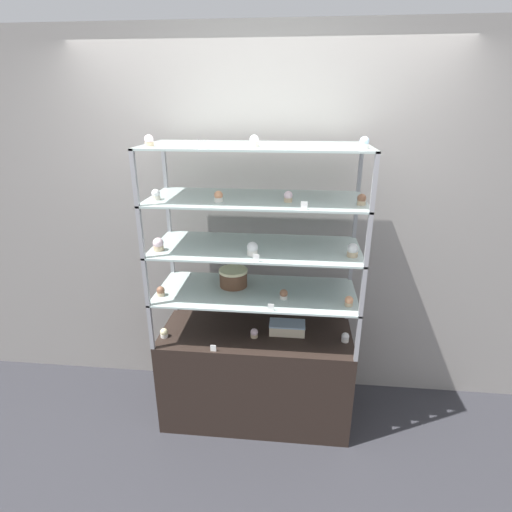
{
  "coord_description": "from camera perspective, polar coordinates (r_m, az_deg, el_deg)",
  "views": [
    {
      "loc": [
        0.24,
        -2.32,
        2.13
      ],
      "look_at": [
        0.0,
        0.0,
        1.23
      ],
      "focal_mm": 28.0,
      "sensor_mm": 36.0,
      "label": 1
    }
  ],
  "objects": [
    {
      "name": "cupcake_2",
      "position": [
        2.7,
        12.63,
        -11.27
      ],
      "size": [
        0.05,
        0.05,
        0.06
      ],
      "color": "white",
      "rests_on": "display_base"
    },
    {
      "name": "cupcake_14",
      "position": [
        2.24,
        -0.22,
        16.12
      ],
      "size": [
        0.05,
        0.05,
        0.06
      ],
      "color": "beige",
      "rests_on": "display_riser_top"
    },
    {
      "name": "back_wall",
      "position": [
        2.86,
        0.84,
        4.24
      ],
      "size": [
        8.0,
        0.05,
        2.6
      ],
      "color": "gray",
      "rests_on": "ground_plane"
    },
    {
      "name": "display_riser_middle",
      "position": [
        2.48,
        0.0,
        0.94
      ],
      "size": [
        1.28,
        0.53,
        0.31
      ],
      "color": "#99999E",
      "rests_on": "display_riser_lower"
    },
    {
      "name": "cupcake_0",
      "position": [
        2.75,
        -13.0,
        -10.66
      ],
      "size": [
        0.05,
        0.05,
        0.06
      ],
      "color": "white",
      "rests_on": "display_base"
    },
    {
      "name": "display_riser_top",
      "position": [
        2.34,
        0.0,
        15.18
      ],
      "size": [
        1.28,
        0.53,
        0.31
      ],
      "color": "#99999E",
      "rests_on": "display_riser_upper"
    },
    {
      "name": "price_tag_1",
      "position": [
        2.36,
        2.15,
        -7.33
      ],
      "size": [
        0.04,
        0.0,
        0.04
      ],
      "color": "white",
      "rests_on": "display_riser_lower"
    },
    {
      "name": "cupcake_4",
      "position": [
        2.5,
        3.98,
        -5.49
      ],
      "size": [
        0.05,
        0.05,
        0.06
      ],
      "color": "white",
      "rests_on": "display_riser_lower"
    },
    {
      "name": "price_tag_0",
      "position": [
        2.56,
        -6.13,
        -12.96
      ],
      "size": [
        0.04,
        0.0,
        0.04
      ],
      "color": "white",
      "rests_on": "display_base"
    },
    {
      "name": "cupcake_1",
      "position": [
        2.68,
        -0.26,
        -10.97
      ],
      "size": [
        0.05,
        0.05,
        0.06
      ],
      "color": "#CCB28C",
      "rests_on": "display_base"
    },
    {
      "name": "cupcake_10",
      "position": [
        2.31,
        -5.37,
        8.47
      ],
      "size": [
        0.05,
        0.05,
        0.06
      ],
      "color": "white",
      "rests_on": "display_riser_upper"
    },
    {
      "name": "price_tag_4",
      "position": [
        2.14,
        -7.71,
        15.5
      ],
      "size": [
        0.04,
        0.0,
        0.04
      ],
      "color": "white",
      "rests_on": "display_riser_top"
    },
    {
      "name": "cupcake_8",
      "position": [
        2.37,
        13.64,
        0.8
      ],
      "size": [
        0.07,
        0.07,
        0.08
      ],
      "color": "#CCB28C",
      "rests_on": "display_riser_middle"
    },
    {
      "name": "cupcake_5",
      "position": [
        2.47,
        13.14,
        -6.3
      ],
      "size": [
        0.05,
        0.05,
        0.06
      ],
      "color": "#CCB28C",
      "rests_on": "display_riser_lower"
    },
    {
      "name": "cupcake_13",
      "position": [
        2.33,
        -15.04,
        15.63
      ],
      "size": [
        0.05,
        0.05,
        0.06
      ],
      "color": "#CCB28C",
      "rests_on": "display_riser_top"
    },
    {
      "name": "display_base",
      "position": [
        2.94,
        0.0,
        -16.45
      ],
      "size": [
        1.28,
        0.53,
        0.68
      ],
      "color": "black",
      "rests_on": "ground_plane"
    },
    {
      "name": "cupcake_6",
      "position": [
        2.47,
        -13.79,
        1.61
      ],
      "size": [
        0.07,
        0.07,
        0.08
      ],
      "color": "#CCB28C",
      "rests_on": "display_riser_middle"
    },
    {
      "name": "price_tag_2",
      "position": [
        2.24,
        0.01,
        -0.29
      ],
      "size": [
        0.04,
        0.0,
        0.04
      ],
      "color": "white",
      "rests_on": "display_riser_middle"
    },
    {
      "name": "cupcake_7",
      "position": [
        2.33,
        -0.51,
        1.04
      ],
      "size": [
        0.07,
        0.07,
        0.08
      ],
      "color": "white",
      "rests_on": "display_riser_middle"
    },
    {
      "name": "price_tag_3",
      "position": [
        2.13,
        6.89,
        7.15
      ],
      "size": [
        0.04,
        0.0,
        0.04
      ],
      "color": "white",
      "rests_on": "display_riser_upper"
    },
    {
      "name": "ground_plane",
      "position": [
        3.16,
        0.0,
        -21.33
      ],
      "size": [
        20.0,
        20.0,
        0.0
      ],
      "primitive_type": "plane",
      "color": "#2D2D33"
    },
    {
      "name": "display_riser_upper",
      "position": [
        2.39,
        0.0,
        7.85
      ],
      "size": [
        1.28,
        0.53,
        0.31
      ],
      "color": "#99999E",
      "rests_on": "display_riser_middle"
    },
    {
      "name": "cupcake_12",
      "position": [
        2.3,
        14.85,
        7.8
      ],
      "size": [
        0.05,
        0.05,
        0.06
      ],
      "color": "#CCB28C",
      "rests_on": "display_riser_upper"
    },
    {
      "name": "sheet_cake_frosted",
      "position": [
        2.73,
        4.47,
        -10.18
      ],
      "size": [
        0.24,
        0.13,
        0.07
      ],
      "color": "beige",
      "rests_on": "display_base"
    },
    {
      "name": "cupcake_15",
      "position": [
        2.21,
        15.21,
        15.35
      ],
      "size": [
        0.05,
        0.05,
        0.06
      ],
      "color": "white",
      "rests_on": "display_riser_top"
    },
    {
      "name": "cupcake_9",
      "position": [
        2.41,
        -14.11,
        8.5
      ],
      "size": [
        0.05,
        0.05,
        0.06
      ],
      "color": "beige",
      "rests_on": "display_riser_upper"
    },
    {
      "name": "display_riser_lower",
      "position": [
        2.6,
        0.0,
        -5.41
      ],
      "size": [
        1.28,
        0.53,
        0.31
      ],
      "color": "#99999E",
      "rests_on": "display_base"
    },
    {
      "name": "cupcake_11",
      "position": [
        2.3,
        4.62,
        8.44
      ],
      "size": [
        0.05,
        0.05,
        0.06
      ],
      "color": "#CCB28C",
      "rests_on": "display_riser_upper"
    },
    {
      "name": "cupcake_3",
      "position": [
        2.6,
        -13.46,
        -4.92
      ],
      "size": [
        0.05,
        0.05,
        0.06
      ],
      "color": "#CCB28C",
      "rests_on": "display_riser_lower"
    },
    {
      "name": "layer_cake_centerpiece",
      "position": [
        2.65,
        -3.25,
        -3.08
      ],
      "size": [
        0.19,
        0.19,
        0.12
      ],
      "color": "brown",
      "rests_on": "display_riser_lower"
    }
  ]
}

